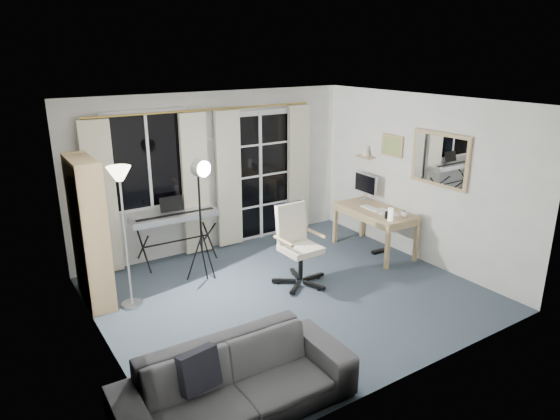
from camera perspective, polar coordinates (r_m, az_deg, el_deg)
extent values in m
cube|color=#36434F|center=(6.45, 1.08, -9.65)|extent=(4.50, 4.00, 0.02)
cube|color=white|center=(7.20, -14.89, 5.48)|extent=(1.20, 0.06, 1.40)
cube|color=black|center=(7.17, -14.81, 5.44)|extent=(1.10, 0.02, 1.30)
cube|color=white|center=(7.16, -14.79, 5.43)|extent=(0.04, 0.03, 1.30)
cube|color=white|center=(8.04, -2.40, 3.84)|extent=(1.32, 0.06, 2.11)
cube|color=black|center=(7.87, -4.17, 3.50)|extent=(0.55, 0.02, 1.95)
cube|color=black|center=(8.16, -0.48, 4.08)|extent=(0.55, 0.02, 1.95)
cube|color=white|center=(8.00, -2.25, 3.78)|extent=(0.05, 0.04, 2.05)
cube|color=white|center=(8.13, -2.21, 0.53)|extent=(1.15, 0.03, 0.03)
cube|color=white|center=(8.00, -2.25, 3.95)|extent=(1.15, 0.03, 0.03)
cube|color=white|center=(7.89, -2.30, 7.48)|extent=(1.15, 0.03, 0.03)
cylinder|color=gold|center=(7.35, -8.34, 11.27)|extent=(3.50, 0.03, 0.03)
cube|color=beige|center=(7.03, -19.75, 1.18)|extent=(0.40, 0.07, 2.10)
cube|color=beige|center=(7.43, -9.65, 2.87)|extent=(0.40, 0.07, 2.10)
cube|color=beige|center=(7.66, -5.88, 3.47)|extent=(0.40, 0.07, 2.10)
cube|color=beige|center=(8.31, 2.11, 4.71)|extent=(0.40, 0.07, 2.10)
cube|color=tan|center=(5.98, -20.15, -3.54)|extent=(0.29, 0.03, 1.80)
cube|color=tan|center=(6.73, -21.69, -1.34)|extent=(0.29, 0.03, 1.80)
cube|color=tan|center=(6.33, -22.12, -2.58)|extent=(0.04, 0.81, 1.80)
cube|color=tan|center=(6.69, -20.13, -9.43)|extent=(0.30, 0.82, 0.02)
cube|color=tan|center=(6.55, -20.44, -6.83)|extent=(0.30, 0.82, 0.02)
cube|color=tan|center=(6.42, -20.77, -4.04)|extent=(0.30, 0.82, 0.02)
cube|color=tan|center=(6.31, -21.11, -1.14)|extent=(0.30, 0.82, 0.02)
cube|color=tan|center=(6.21, -21.46, 1.85)|extent=(0.30, 0.82, 0.02)
cube|color=tan|center=(6.12, -21.87, 5.34)|extent=(0.30, 0.82, 0.02)
cube|color=white|center=(6.20, -19.73, -6.86)|extent=(0.20, 0.06, 0.23)
cube|color=olive|center=(6.29, -19.90, -6.76)|extent=(0.20, 0.04, 0.18)
cube|color=#2F2F2F|center=(6.35, -20.06, -6.42)|extent=(0.20, 0.04, 0.21)
cube|color=olive|center=(6.40, -20.23, -5.94)|extent=(0.20, 0.04, 0.27)
cube|color=white|center=(6.48, -20.34, -5.97)|extent=(0.20, 0.05, 0.21)
cube|color=#BB3546|center=(6.55, -20.50, -5.68)|extent=(0.20, 0.04, 0.22)
cube|color=teal|center=(6.61, -20.63, -5.46)|extent=(0.20, 0.05, 0.22)
cube|color=olive|center=(6.69, -20.77, -5.27)|extent=(0.20, 0.03, 0.21)
cube|color=#BB3546|center=(6.74, -20.89, -5.05)|extent=(0.20, 0.05, 0.21)
cube|color=#2F2F2F|center=(6.82, -21.05, -4.72)|extent=(0.20, 0.03, 0.24)
cube|color=teal|center=(6.07, -20.08, -3.85)|extent=(0.20, 0.03, 0.25)
cube|color=#2F2F2F|center=(6.13, -20.21, -3.68)|extent=(0.20, 0.06, 0.24)
cube|color=#2F2F2F|center=(6.22, -20.38, -3.56)|extent=(0.20, 0.04, 0.21)
cube|color=teal|center=(6.28, -20.51, -3.42)|extent=(0.20, 0.03, 0.19)
cube|color=teal|center=(6.34, -20.64, -3.16)|extent=(0.20, 0.04, 0.21)
cube|color=#2F2F2F|center=(6.40, -20.79, -2.82)|extent=(0.20, 0.03, 0.25)
cube|color=#2F2F2F|center=(6.47, -20.89, -2.85)|extent=(0.20, 0.04, 0.20)
cube|color=#A8A53F|center=(6.54, -21.04, -2.59)|extent=(0.20, 0.04, 0.21)
cube|color=olive|center=(6.60, -21.18, -2.36)|extent=(0.20, 0.03, 0.22)
cube|color=#2F2F2F|center=(6.66, -21.28, -2.24)|extent=(0.20, 0.03, 0.21)
cube|color=#BB3546|center=(5.95, -20.43, -0.74)|extent=(0.20, 0.04, 0.26)
cube|color=#2F2F2F|center=(6.03, -20.54, -0.83)|extent=(0.20, 0.03, 0.20)
cube|color=white|center=(6.08, -20.70, -0.34)|extent=(0.20, 0.03, 0.27)
cube|color=white|center=(6.14, -20.82, -0.28)|extent=(0.20, 0.03, 0.25)
cube|color=olive|center=(6.21, -20.93, -0.32)|extent=(0.20, 0.03, 0.20)
cube|color=teal|center=(6.27, -21.06, -0.13)|extent=(0.20, 0.04, 0.21)
cylinder|color=#B2B2B7|center=(6.45, -16.54, -10.25)|extent=(0.30, 0.30, 0.03)
cylinder|color=#B2B2B7|center=(6.12, -17.20, -3.53)|extent=(0.03, 0.03, 1.60)
cone|color=#FFE5B2|center=(5.88, -17.93, 3.96)|extent=(0.32, 0.32, 0.16)
cylinder|color=black|center=(7.21, -15.40, -4.18)|extent=(0.04, 0.61, 0.55)
cylinder|color=black|center=(7.21, -15.40, -4.18)|extent=(0.04, 0.61, 0.55)
cylinder|color=black|center=(7.51, -8.28, -2.82)|extent=(0.04, 0.61, 0.55)
cylinder|color=black|center=(7.51, -8.28, -2.82)|extent=(0.04, 0.61, 0.55)
cylinder|color=black|center=(7.35, -11.76, -3.49)|extent=(0.98, 0.05, 0.02)
cube|color=silver|center=(7.22, -11.95, -0.75)|extent=(1.28, 0.36, 0.09)
cube|color=white|center=(7.14, -11.75, -0.67)|extent=(1.17, 0.17, 0.01)
cube|color=black|center=(7.18, -11.86, -0.51)|extent=(1.13, 0.11, 0.01)
cube|color=black|center=(7.26, -12.29, 0.70)|extent=(0.34, 0.08, 0.21)
cylinder|color=black|center=(6.86, -8.16, -5.19)|extent=(0.10, 0.26, 0.68)
cylinder|color=black|center=(6.83, -9.75, -5.39)|extent=(0.26, 0.08, 0.68)
cylinder|color=black|center=(6.69, -8.66, -5.82)|extent=(0.19, 0.20, 0.68)
cylinder|color=black|center=(6.56, -9.13, -0.14)|extent=(0.04, 0.04, 1.17)
cylinder|color=silver|center=(6.37, -9.08, 4.75)|extent=(0.25, 0.18, 0.22)
cylinder|color=white|center=(6.32, -8.65, 4.66)|extent=(0.19, 0.08, 0.19)
cube|color=black|center=(6.81, 3.85, -7.62)|extent=(0.32, 0.06, 0.04)
cylinder|color=black|center=(6.86, 4.38, -7.61)|extent=(0.05, 0.05, 0.05)
cube|color=black|center=(6.88, 1.76, -7.32)|extent=(0.14, 0.32, 0.04)
cylinder|color=black|center=(6.95, 1.55, -7.20)|extent=(0.05, 0.05, 0.05)
cube|color=black|center=(6.69, 0.44, -8.07)|extent=(0.29, 0.22, 0.04)
cylinder|color=black|center=(6.70, -0.25, -8.22)|extent=(0.05, 0.05, 0.05)
cube|color=black|center=(6.50, 1.75, -8.90)|extent=(0.29, 0.23, 0.04)
cylinder|color=black|center=(6.44, 1.53, -9.36)|extent=(0.05, 0.05, 0.05)
cube|color=black|center=(6.58, 3.93, -8.59)|extent=(0.15, 0.32, 0.04)
cylinder|color=black|center=(6.55, 4.51, -8.94)|extent=(0.05, 0.05, 0.05)
cylinder|color=black|center=(6.59, 2.37, -6.25)|extent=(0.06, 0.06, 0.40)
cube|color=#EDE2C7|center=(6.50, 2.40, -4.48)|extent=(0.47, 0.47, 0.08)
cube|color=#EDE2C7|center=(6.56, 1.28, -1.45)|extent=(0.44, 0.13, 0.53)
cube|color=black|center=(6.58, 1.08, -1.19)|extent=(0.42, 0.11, 0.48)
cylinder|color=tan|center=(6.32, 0.40, -3.59)|extent=(0.05, 0.40, 0.04)
cylinder|color=tan|center=(6.61, 4.13, -2.65)|extent=(0.05, 0.40, 0.04)
cube|color=#AC7D58|center=(7.64, 10.83, -0.04)|extent=(0.68, 1.29, 0.04)
cube|color=#AC7D58|center=(7.66, 10.81, -0.49)|extent=(0.64, 1.25, 0.09)
cube|color=#AC7D58|center=(7.17, 12.18, -4.25)|extent=(0.06, 0.06, 0.64)
cube|color=#AC7D58|center=(7.54, 15.31, -3.36)|extent=(0.06, 0.06, 0.64)
cube|color=#AC7D58|center=(8.01, 6.35, -1.56)|extent=(0.06, 0.06, 0.64)
cube|color=#AC7D58|center=(8.35, 9.41, -0.88)|extent=(0.06, 0.06, 0.64)
cube|color=silver|center=(8.08, 9.68, 1.19)|extent=(0.17, 0.11, 0.01)
cube|color=silver|center=(8.05, 9.72, 2.01)|extent=(0.04, 0.03, 0.20)
cube|color=silver|center=(8.01, 9.78, 3.00)|extent=(0.05, 0.49, 0.31)
cube|color=black|center=(8.00, 9.68, 2.99)|extent=(0.02, 0.45, 0.27)
cube|color=white|center=(7.63, 10.43, 0.17)|extent=(0.14, 0.38, 0.02)
cube|color=white|center=(7.41, 11.55, -0.43)|extent=(0.06, 0.09, 0.02)
cube|color=white|center=(7.57, 11.85, -0.12)|extent=(0.23, 0.29, 0.01)
cube|color=white|center=(7.43, 12.64, -0.53)|extent=(0.21, 0.16, 0.00)
cube|color=black|center=(7.23, 12.11, -0.57)|extent=(0.05, 0.04, 0.11)
cylinder|color=white|center=(7.14, 12.52, -0.51)|extent=(0.07, 0.07, 0.18)
cube|color=black|center=(7.82, 11.32, -4.64)|extent=(0.27, 0.08, 0.05)
imported|color=silver|center=(7.36, 14.11, -0.37)|extent=(0.11, 0.09, 0.11)
cube|color=tan|center=(7.14, 17.82, 5.52)|extent=(0.04, 0.94, 0.74)
cube|color=white|center=(7.12, 17.72, 5.51)|extent=(0.01, 0.84, 0.64)
cube|color=tan|center=(7.71, 12.72, 7.20)|extent=(0.03, 0.42, 0.32)
cube|color=#5CA251|center=(7.70, 12.64, 7.19)|extent=(0.00, 0.36, 0.26)
cube|color=tan|center=(8.06, 9.72, 6.01)|extent=(0.16, 0.30, 0.02)
cone|color=#EDE2C7|center=(8.05, 9.75, 6.64)|extent=(0.12, 0.12, 0.15)
imported|color=#323134|center=(4.40, -5.00, -18.01)|extent=(2.04, 0.64, 0.79)
cube|color=black|center=(4.34, -9.24, -17.64)|extent=(0.36, 0.23, 0.36)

